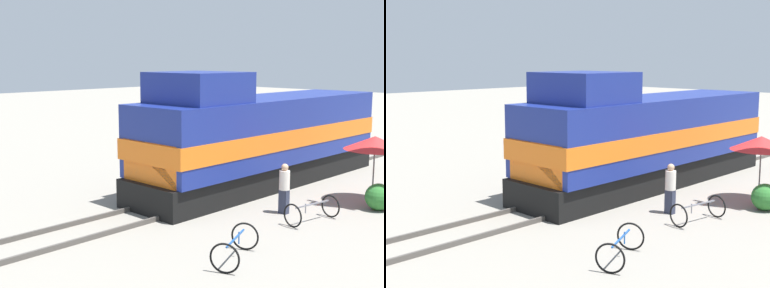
# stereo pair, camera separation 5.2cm
# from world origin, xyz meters

# --- Properties ---
(ground_plane) EXTENTS (120.00, 120.00, 0.00)m
(ground_plane) POSITION_xyz_m (0.00, 0.00, 0.00)
(ground_plane) COLOR gray
(rail_near) EXTENTS (0.08, 40.35, 0.15)m
(rail_near) POSITION_xyz_m (-0.72, 0.00, 0.07)
(rail_near) COLOR #4C4742
(rail_near) RESTS_ON ground_plane
(rail_far) EXTENTS (0.08, 40.35, 0.15)m
(rail_far) POSITION_xyz_m (0.72, 0.00, 0.07)
(rail_far) COLOR #4C4742
(rail_far) RESTS_ON ground_plane
(locomotive) EXTENTS (3.05, 12.60, 4.52)m
(locomotive) POSITION_xyz_m (0.00, 2.05, 1.89)
(locomotive) COLOR black
(locomotive) RESTS_ON ground_plane
(vendor_umbrella) EXTENTS (2.11, 2.11, 2.34)m
(vendor_umbrella) POSITION_xyz_m (4.43, 2.84, 2.10)
(vendor_umbrella) COLOR #4C4C4C
(vendor_umbrella) RESTS_ON ground_plane
(shrub_cluster) EXTENTS (0.89, 0.89, 0.89)m
(shrub_cluster) POSITION_xyz_m (5.04, 2.04, 0.45)
(shrub_cluster) COLOR #2D722D
(shrub_cluster) RESTS_ON ground_plane
(person_bystander) EXTENTS (0.34, 0.34, 1.64)m
(person_bystander) POSITION_xyz_m (3.02, -0.47, 0.89)
(person_bystander) COLOR #2D3347
(person_bystander) RESTS_ON ground_plane
(bicycle) EXTENTS (0.99, 1.86, 0.72)m
(bicycle) POSITION_xyz_m (4.18, -0.64, 0.37)
(bicycle) COLOR black
(bicycle) RESTS_ON ground_plane
(bicycle_spare) EXTENTS (1.36, 1.89, 0.75)m
(bicycle_spare) POSITION_xyz_m (4.57, -4.76, 0.38)
(bicycle_spare) COLOR black
(bicycle_spare) RESTS_ON ground_plane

